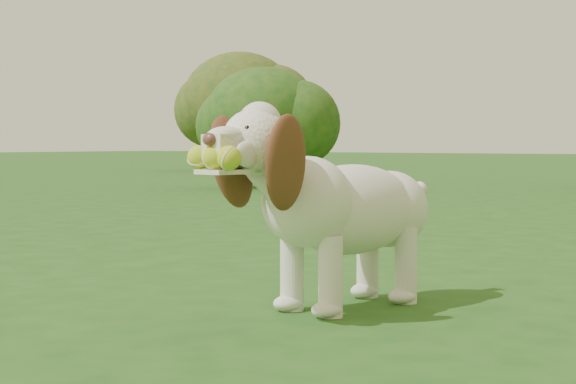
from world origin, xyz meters
The scene contains 4 objects.
ground centered at (0.00, 0.00, 0.00)m, with size 80.00×80.00×0.00m, color #1E4A15.
dog centered at (0.00, 0.28, 0.36)m, with size 0.45×1.04×0.68m.
shrub_a centered at (-5.22, 6.66, 0.84)m, with size 1.39×1.39×1.44m.
shrub_g centered at (-9.91, 12.00, 1.34)m, with size 2.19×2.19×2.27m.
Camera 1 is at (1.74, -2.34, 0.55)m, focal length 60.00 mm.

